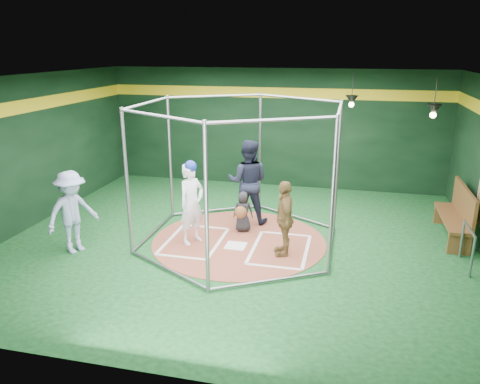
% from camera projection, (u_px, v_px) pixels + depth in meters
% --- Properties ---
extents(room_shell, '(10.10, 9.10, 3.53)m').
position_uv_depth(room_shell, '(239.00, 163.00, 9.76)').
color(room_shell, '#0D3C16').
rests_on(room_shell, ground).
extents(clay_disc, '(3.80, 3.80, 0.01)m').
position_uv_depth(clay_disc, '(239.00, 241.00, 10.27)').
color(clay_disc, brown).
rests_on(clay_disc, ground).
extents(home_plate, '(0.43, 0.43, 0.01)m').
position_uv_depth(home_plate, '(236.00, 246.00, 9.99)').
color(home_plate, white).
rests_on(home_plate, clay_disc).
extents(batter_box_left, '(1.17, 1.77, 0.01)m').
position_uv_depth(batter_box_left, '(194.00, 241.00, 10.24)').
color(batter_box_left, white).
rests_on(batter_box_left, clay_disc).
extents(batter_box_right, '(1.17, 1.77, 0.01)m').
position_uv_depth(batter_box_right, '(280.00, 249.00, 9.83)').
color(batter_box_right, white).
rests_on(batter_box_right, clay_disc).
extents(batting_cage, '(4.05, 4.67, 3.00)m').
position_uv_depth(batting_cage, '(239.00, 175.00, 9.83)').
color(batting_cage, gray).
rests_on(batting_cage, ground).
extents(pendant_lamp_near, '(0.34, 0.34, 0.90)m').
position_uv_depth(pendant_lamp_near, '(352.00, 100.00, 12.32)').
color(pendant_lamp_near, black).
rests_on(pendant_lamp_near, room_shell).
extents(pendant_lamp_far, '(0.34, 0.34, 0.90)m').
position_uv_depth(pendant_lamp_far, '(434.00, 110.00, 10.43)').
color(pendant_lamp_far, black).
rests_on(pendant_lamp_far, room_shell).
extents(batter_figure, '(0.68, 0.76, 1.83)m').
position_uv_depth(batter_figure, '(192.00, 202.00, 9.93)').
color(batter_figure, white).
rests_on(batter_figure, clay_disc).
extents(visitor_leopard, '(0.61, 0.98, 1.56)m').
position_uv_depth(visitor_leopard, '(284.00, 218.00, 9.40)').
color(visitor_leopard, '#9F7D44').
rests_on(visitor_leopard, clay_disc).
extents(catcher_figure, '(0.52, 0.59, 0.94)m').
position_uv_depth(catcher_figure, '(243.00, 212.00, 10.65)').
color(catcher_figure, black).
rests_on(catcher_figure, clay_disc).
extents(umpire, '(1.04, 0.84, 2.02)m').
position_uv_depth(umpire, '(248.00, 182.00, 11.08)').
color(umpire, black).
rests_on(umpire, clay_disc).
extents(bystander_blue, '(1.08, 1.29, 1.73)m').
position_uv_depth(bystander_blue, '(72.00, 212.00, 9.51)').
color(bystander_blue, '#919FC0').
rests_on(bystander_blue, ground).
extents(dugout_bench, '(0.47, 2.02, 1.18)m').
position_uv_depth(dugout_bench, '(458.00, 213.00, 10.26)').
color(dugout_bench, brown).
rests_on(dugout_bench, ground).
extents(steel_railing, '(0.05, 0.94, 0.81)m').
position_uv_depth(steel_railing, '(468.00, 241.00, 8.92)').
color(steel_railing, gray).
rests_on(steel_railing, ground).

